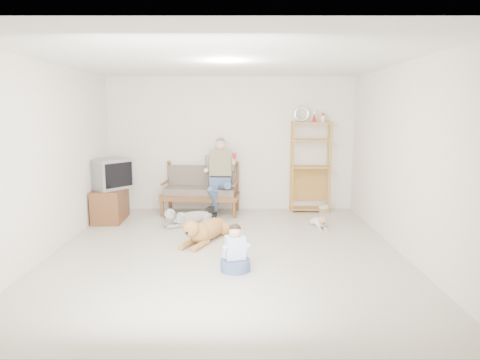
{
  "coord_description": "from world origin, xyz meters",
  "views": [
    {
      "loc": [
        0.19,
        -5.98,
        2.02
      ],
      "look_at": [
        0.19,
        1.0,
        0.89
      ],
      "focal_mm": 32.0,
      "sensor_mm": 36.0,
      "label": 1
    }
  ],
  "objects_px": {
    "golden_retriever": "(205,230)",
    "loveseat": "(201,189)",
    "etagere": "(310,166)",
    "tv_stand": "(110,204)"
  },
  "relations": [
    {
      "from": "tv_stand",
      "to": "golden_retriever",
      "type": "relative_size",
      "value": 0.68
    },
    {
      "from": "loveseat",
      "to": "tv_stand",
      "type": "xyz_separation_m",
      "value": [
        -1.64,
        -0.61,
        -0.19
      ]
    },
    {
      "from": "golden_retriever",
      "to": "loveseat",
      "type": "bearing_deg",
      "value": 120.8
    },
    {
      "from": "tv_stand",
      "to": "loveseat",
      "type": "bearing_deg",
      "value": 18.38
    },
    {
      "from": "etagere",
      "to": "golden_retriever",
      "type": "xyz_separation_m",
      "value": [
        -1.97,
        -2.05,
        -0.75
      ]
    },
    {
      "from": "etagere",
      "to": "golden_retriever",
      "type": "bearing_deg",
      "value": -133.78
    },
    {
      "from": "etagere",
      "to": "tv_stand",
      "type": "height_order",
      "value": "etagere"
    },
    {
      "from": "loveseat",
      "to": "golden_retriever",
      "type": "height_order",
      "value": "loveseat"
    },
    {
      "from": "golden_retriever",
      "to": "etagere",
      "type": "bearing_deg",
      "value": 70.0
    },
    {
      "from": "tv_stand",
      "to": "golden_retriever",
      "type": "xyz_separation_m",
      "value": [
        1.87,
        -1.29,
        -0.12
      ]
    }
  ]
}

